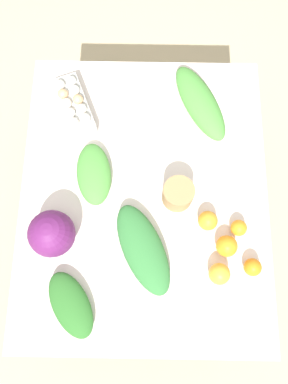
# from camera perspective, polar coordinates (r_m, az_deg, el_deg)

# --- Properties ---
(ground_plane) EXTENTS (8.00, 8.00, 0.00)m
(ground_plane) POSITION_cam_1_polar(r_m,az_deg,el_deg) (2.21, 0.00, -5.24)
(ground_plane) COLOR #C6B289
(dining_table) EXTENTS (1.25, 1.01, 0.70)m
(dining_table) POSITION_cam_1_polar(r_m,az_deg,el_deg) (1.61, 0.00, -1.06)
(dining_table) COLOR silver
(dining_table) RESTS_ON ground_plane
(cabbage_purple) EXTENTS (0.18, 0.18, 0.18)m
(cabbage_purple) POSITION_cam_1_polar(r_m,az_deg,el_deg) (1.44, -13.88, -6.17)
(cabbage_purple) COLOR #601E5B
(cabbage_purple) RESTS_ON dining_table
(egg_carton) EXTENTS (0.30, 0.21, 0.09)m
(egg_carton) POSITION_cam_1_polar(r_m,az_deg,el_deg) (1.67, -10.69, 12.93)
(egg_carton) COLOR #B7B7B2
(egg_carton) RESTS_ON dining_table
(paper_bag) EXTENTS (0.12, 0.12, 0.11)m
(paper_bag) POSITION_cam_1_polar(r_m,az_deg,el_deg) (1.48, 5.20, -0.33)
(paper_bag) COLOR #A87F51
(paper_bag) RESTS_ON dining_table
(greens_bunch_chard) EXTENTS (0.40, 0.29, 0.09)m
(greens_bunch_chard) POSITION_cam_1_polar(r_m,az_deg,el_deg) (1.66, 8.54, 13.29)
(greens_bunch_chard) COLOR #4C933D
(greens_bunch_chard) RESTS_ON dining_table
(greens_bunch_kale) EXTENTS (0.40, 0.29, 0.08)m
(greens_bunch_kale) POSITION_cam_1_polar(r_m,az_deg,el_deg) (1.44, -0.17, -8.67)
(greens_bunch_kale) COLOR #337538
(greens_bunch_kale) RESTS_ON dining_table
(greens_bunch_scallion) EXTENTS (0.29, 0.25, 0.07)m
(greens_bunch_scallion) POSITION_cam_1_polar(r_m,az_deg,el_deg) (1.46, -11.10, -16.49)
(greens_bunch_scallion) COLOR #2D6B28
(greens_bunch_scallion) RESTS_ON dining_table
(greens_bunch_beet_tops) EXTENTS (0.28, 0.17, 0.07)m
(greens_bunch_beet_tops) POSITION_cam_1_polar(r_m,az_deg,el_deg) (1.53, -7.65, 2.76)
(greens_bunch_beet_tops) COLOR #4C933D
(greens_bunch_beet_tops) RESTS_ON dining_table
(orange_0) EXTENTS (0.08, 0.08, 0.08)m
(orange_0) POSITION_cam_1_polar(r_m,az_deg,el_deg) (1.48, 12.48, -8.05)
(orange_0) COLOR orange
(orange_0) RESTS_ON dining_table
(orange_1) EXTENTS (0.06, 0.06, 0.06)m
(orange_1) POSITION_cam_1_polar(r_m,az_deg,el_deg) (1.51, 14.23, -5.32)
(orange_1) COLOR orange
(orange_1) RESTS_ON dining_table
(orange_2) EXTENTS (0.08, 0.08, 0.08)m
(orange_2) POSITION_cam_1_polar(r_m,az_deg,el_deg) (1.49, 9.70, -4.32)
(orange_2) COLOR orange
(orange_2) RESTS_ON dining_table
(orange_3) EXTENTS (0.08, 0.08, 0.08)m
(orange_3) POSITION_cam_1_polar(r_m,az_deg,el_deg) (1.46, 11.41, -12.13)
(orange_3) COLOR #F9A833
(orange_3) RESTS_ON dining_table
(orange_4) EXTENTS (0.07, 0.07, 0.07)m
(orange_4) POSITION_cam_1_polar(r_m,az_deg,el_deg) (1.50, 16.22, -10.94)
(orange_4) COLOR orange
(orange_4) RESTS_ON dining_table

